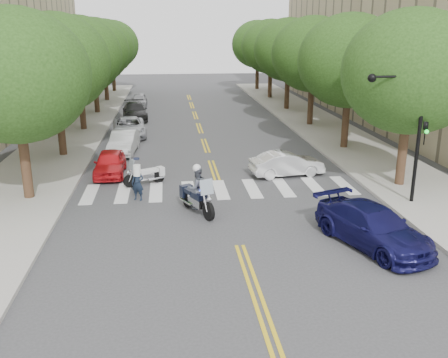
{
  "coord_description": "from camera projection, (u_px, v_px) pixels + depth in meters",
  "views": [
    {
      "loc": [
        -2.41,
        -16.3,
        7.52
      ],
      "look_at": [
        -0.11,
        4.0,
        1.3
      ],
      "focal_mm": 40.0,
      "sensor_mm": 36.0,
      "label": 1
    }
  ],
  "objects": [
    {
      "name": "tree_l_0",
      "position": [
        15.0,
        76.0,
        21.09
      ],
      "size": [
        6.4,
        6.4,
        8.45
      ],
      "color": "#382316",
      "rests_on": "ground"
    },
    {
      "name": "tree_l_4",
      "position": [
        104.0,
        47.0,
        51.5
      ],
      "size": [
        6.4,
        6.4,
        8.45
      ],
      "color": "#382316",
      "rests_on": "ground"
    },
    {
      "name": "parked_car_a",
      "position": [
        110.0,
        163.0,
        26.36
      ],
      "size": [
        1.56,
        3.83,
        1.3
      ],
      "primitive_type": "imported",
      "rotation": [
        0.0,
        0.0,
        0.01
      ],
      "color": "red",
      "rests_on": "ground"
    },
    {
      "name": "officer_standing",
      "position": [
        138.0,
        183.0,
        22.47
      ],
      "size": [
        0.68,
        0.58,
        1.59
      ],
      "primitive_type": "imported",
      "rotation": [
        0.0,
        0.0,
        -0.4
      ],
      "color": "#152031",
      "rests_on": "ground"
    },
    {
      "name": "traffic_signal_pole",
      "position": [
        410.0,
        122.0,
        21.02
      ],
      "size": [
        2.82,
        0.42,
        6.0
      ],
      "color": "black",
      "rests_on": "ground"
    },
    {
      "name": "sidewalk_right",
      "position": [
        318.0,
        125.0,
        39.86
      ],
      "size": [
        5.0,
        60.0,
        0.15
      ],
      "primitive_type": "cube",
      "color": "#9E9991",
      "rests_on": "ground"
    },
    {
      "name": "parked_car_c",
      "position": [
        129.0,
        127.0,
        35.73
      ],
      "size": [
        2.73,
        5.07,
        1.35
      ],
      "primitive_type": "imported",
      "rotation": [
        0.0,
        0.0,
        0.1
      ],
      "color": "#ABACB2",
      "rests_on": "ground"
    },
    {
      "name": "tree_l_2",
      "position": [
        78.0,
        56.0,
        36.29
      ],
      "size": [
        6.4,
        6.4,
        8.45
      ],
      "color": "#382316",
      "rests_on": "ground"
    },
    {
      "name": "parked_car_b",
      "position": [
        124.0,
        142.0,
        30.97
      ],
      "size": [
        1.81,
        4.28,
        1.38
      ],
      "primitive_type": "imported",
      "rotation": [
        0.0,
        0.0,
        -0.09
      ],
      "color": "silver",
      "rests_on": "ground"
    },
    {
      "name": "tree_l_1",
      "position": [
        55.0,
        63.0,
        28.69
      ],
      "size": [
        6.4,
        6.4,
        8.45
      ],
      "color": "#382316",
      "rests_on": "ground"
    },
    {
      "name": "parked_car_d",
      "position": [
        135.0,
        111.0,
        42.31
      ],
      "size": [
        2.43,
        5.11,
        1.44
      ],
      "primitive_type": "imported",
      "rotation": [
        0.0,
        0.0,
        0.09
      ],
      "color": "black",
      "rests_on": "ground"
    },
    {
      "name": "motorcycle_parked",
      "position": [
        148.0,
        175.0,
        24.83
      ],
      "size": [
        2.04,
        1.23,
        1.41
      ],
      "rotation": [
        0.0,
        0.0,
        2.04
      ],
      "color": "black",
      "rests_on": "ground"
    },
    {
      "name": "sidewalk_left",
      "position": [
        75.0,
        130.0,
        37.82
      ],
      "size": [
        5.0,
        60.0,
        0.15
      ],
      "primitive_type": "cube",
      "color": "#9E9991",
      "rests_on": "ground"
    },
    {
      "name": "tree_r_4",
      "position": [
        271.0,
        47.0,
        53.4
      ],
      "size": [
        6.4,
        6.4,
        8.45
      ],
      "color": "#382316",
      "rests_on": "ground"
    },
    {
      "name": "motorcycle_police",
      "position": [
        196.0,
        191.0,
        20.89
      ],
      "size": [
        1.36,
        2.49,
        2.14
      ],
      "rotation": [
        0.0,
        0.0,
        3.56
      ],
      "color": "black",
      "rests_on": "ground"
    },
    {
      "name": "tree_r_3",
      "position": [
        289.0,
        50.0,
        45.79
      ],
      "size": [
        6.4,
        6.4,
        8.45
      ],
      "color": "#382316",
      "rests_on": "ground"
    },
    {
      "name": "tree_r_1",
      "position": [
        350.0,
        61.0,
        30.58
      ],
      "size": [
        6.4,
        6.4,
        8.45
      ],
      "color": "#382316",
      "rests_on": "ground"
    },
    {
      "name": "tree_r_5",
      "position": [
        258.0,
        44.0,
        61.0
      ],
      "size": [
        6.4,
        6.4,
        8.45
      ],
      "color": "#382316",
      "rests_on": "ground"
    },
    {
      "name": "sedan_blue",
      "position": [
        373.0,
        227.0,
        17.77
      ],
      "size": [
        3.6,
        5.36,
        1.44
      ],
      "primitive_type": "imported",
      "rotation": [
        0.0,
        0.0,
        0.35
      ],
      "color": "#101043",
      "rests_on": "ground"
    },
    {
      "name": "ground",
      "position": [
        240.0,
        246.0,
        17.95
      ],
      "size": [
        140.0,
        140.0,
        0.0
      ],
      "primitive_type": "plane",
      "color": "#38383A",
      "rests_on": "ground"
    },
    {
      "name": "tree_r_2",
      "position": [
        313.0,
        54.0,
        38.19
      ],
      "size": [
        6.4,
        6.4,
        8.45
      ],
      "color": "#382316",
      "rests_on": "ground"
    },
    {
      "name": "tree_r_0",
      "position": [
        411.0,
        72.0,
        22.98
      ],
      "size": [
        6.4,
        6.4,
        8.45
      ],
      "color": "#382316",
      "rests_on": "ground"
    },
    {
      "name": "tree_l_3",
      "position": [
        93.0,
        51.0,
        43.9
      ],
      "size": [
        6.4,
        6.4,
        8.45
      ],
      "color": "#382316",
      "rests_on": "ground"
    },
    {
      "name": "tree_l_5",
      "position": [
        112.0,
        45.0,
        59.11
      ],
      "size": [
        6.4,
        6.4,
        8.45
      ],
      "color": "#382316",
      "rests_on": "ground"
    },
    {
      "name": "convertible",
      "position": [
        287.0,
        164.0,
        26.24
      ],
      "size": [
        4.04,
        1.93,
        1.28
      ],
      "primitive_type": "imported",
      "rotation": [
        0.0,
        0.0,
        1.72
      ],
      "color": "white",
      "rests_on": "ground"
    },
    {
      "name": "parked_car_e",
      "position": [
        139.0,
        100.0,
        49.52
      ],
      "size": [
        1.52,
        3.72,
        1.26
      ],
      "primitive_type": "imported",
      "rotation": [
        0.0,
        0.0,
        0.01
      ],
      "color": "gray",
      "rests_on": "ground"
    }
  ]
}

